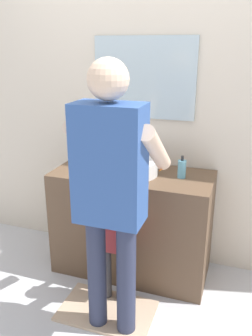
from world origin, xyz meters
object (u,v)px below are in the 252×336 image
(child_toddler, at_px, (114,232))
(adult_parent, at_px, (111,182))
(toothbrush_cup, at_px, (93,163))
(soap_bottle, at_px, (182,169))

(child_toddler, bearing_deg, adult_parent, -71.53)
(toothbrush_cup, height_order, adult_parent, adult_parent)
(toothbrush_cup, height_order, child_toddler, toothbrush_cup)
(soap_bottle, bearing_deg, child_toddler, -130.69)
(toothbrush_cup, height_order, soap_bottle, toothbrush_cup)
(soap_bottle, bearing_deg, adult_parent, -112.88)
(toothbrush_cup, distance_m, child_toddler, 0.59)
(toothbrush_cup, xyz_separation_m, soap_bottle, (0.67, 0.05, 0.02))
(toothbrush_cup, relative_size, child_toddler, 0.23)
(soap_bottle, bearing_deg, toothbrush_cup, -175.40)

